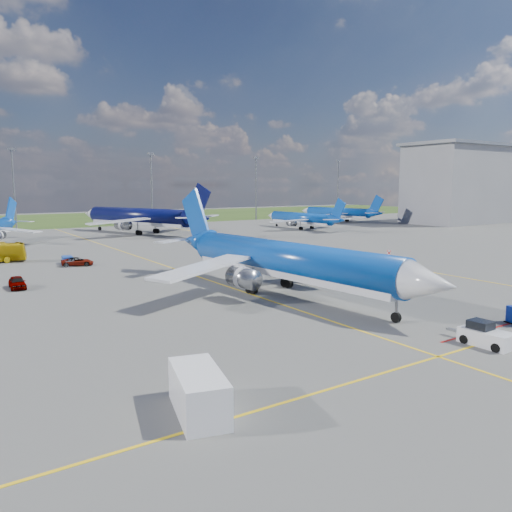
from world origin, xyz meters
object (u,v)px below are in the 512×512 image
pushback_tug (485,336)px  service_car_b (78,262)px  bg_jet_ne (301,229)px  baggage_tug_c (68,261)px  baggage_tug_e (229,241)px  main_airliner (286,295)px  service_car_a (17,282)px  bg_jet_n (139,234)px  bg_jet_ene (338,222)px  baggage_tug_w (302,257)px  service_van (198,392)px  warning_post (389,260)px  service_car_c (264,246)px

pushback_tug → service_car_b: (-16.95, 58.10, -0.10)m
bg_jet_ne → baggage_tug_c: bg_jet_ne is taller
baggage_tug_e → service_car_b: bearing=-147.3°
main_airliner → pushback_tug: bearing=-90.0°
bg_jet_ne → service_car_a: bearing=26.8°
bg_jet_n → baggage_tug_e: bg_jet_n is taller
bg_jet_ene → baggage_tug_w: 90.73m
service_van → baggage_tug_e: (42.91, 69.74, -0.78)m
baggage_tug_e → baggage_tug_c: bearing=-151.0°
warning_post → pushback_tug: bearing=-126.0°
service_van → warning_post: bearing=45.2°
warning_post → pushback_tug: (-20.56, -28.30, -0.74)m
bg_jet_ene → service_car_a: bg_jet_ene is taller
warning_post → baggage_tug_e: 43.35m
pushback_tug → service_van: 24.51m
pushback_tug → baggage_tug_e: pushback_tug is taller
pushback_tug → baggage_tug_w: pushback_tug is taller
service_van → baggage_tug_e: bearing=73.1°
pushback_tug → bg_jet_ne: bearing=57.6°
baggage_tug_w → baggage_tug_e: size_ratio=0.97×
baggage_tug_w → main_airliner: bearing=-130.7°
bg_jet_ene → baggage_tug_e: (-63.98, -34.61, 0.44)m
bg_jet_ene → service_van: bearing=33.5°
bg_jet_ene → pushback_tug: bg_jet_ene is taller
baggage_tug_e → service_car_c: bearing=-77.5°
bg_jet_n → service_car_a: (-37.53, -58.90, 0.76)m
service_car_b → bg_jet_ne: bearing=-49.7°
baggage_tug_w → baggage_tug_c: 38.26m
bg_jet_ene → service_car_c: size_ratio=7.26×
bg_jet_n → service_car_a: 69.84m
service_car_c → baggage_tug_w: (-2.01, -14.33, -0.26)m
bg_jet_ne → service_car_b: 78.26m
service_car_b → baggage_tug_c: service_car_b is taller
service_car_c → pushback_tug: bearing=-63.7°
bg_jet_n → baggage_tug_w: size_ratio=11.48×
service_van → baggage_tug_w: size_ratio=1.32×
bg_jet_ene → service_car_c: bg_jet_ene is taller
bg_jet_ene → baggage_tug_w: bearing=32.7°
service_car_a → service_car_b: (10.61, 13.66, -0.09)m
main_airliner → service_car_c: bearing=53.8°
bg_jet_ene → service_van: 149.39m
bg_jet_n → service_car_c: (8.66, -45.25, 0.70)m
bg_jet_ene → service_car_c: 79.92m
service_van → service_car_c: bearing=67.3°
bg_jet_n → service_car_c: size_ratio=9.98×
bg_jet_ene → pushback_tug: 134.45m
pushback_tug → service_car_a: bearing=120.1°
baggage_tug_c → baggage_tug_w: bearing=-18.5°
service_car_a → baggage_tug_e: service_car_a is taller
service_car_c → service_van: bearing=-83.4°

